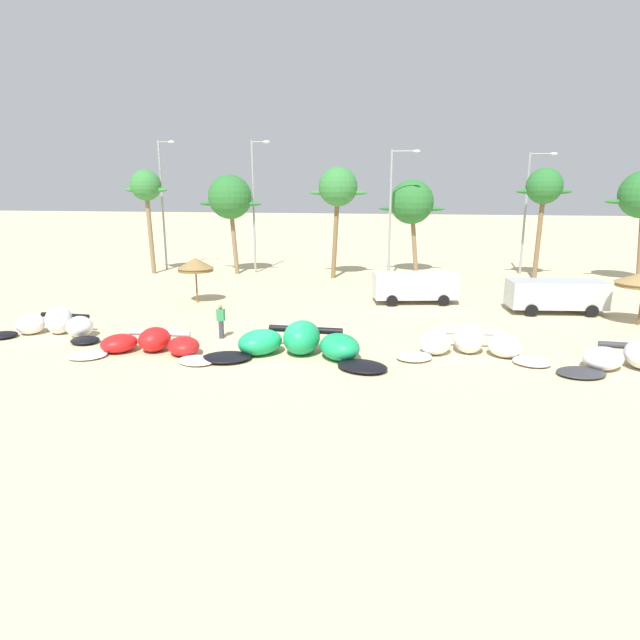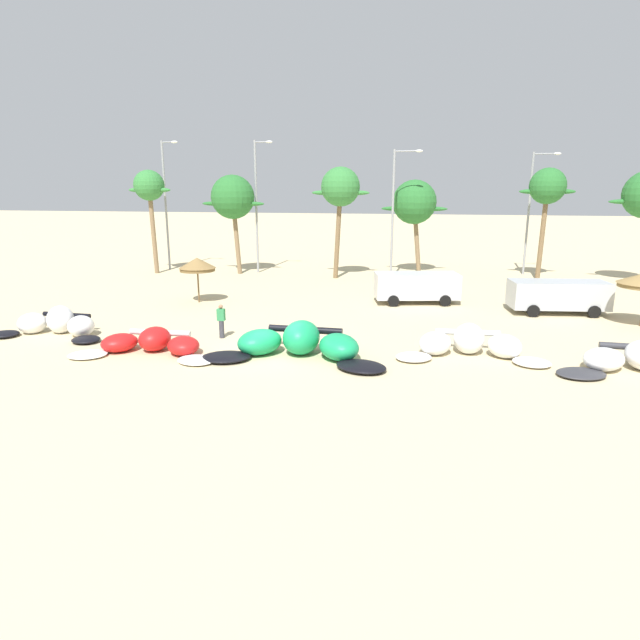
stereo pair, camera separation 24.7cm
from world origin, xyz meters
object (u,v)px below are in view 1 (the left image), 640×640
at_px(kite_left, 151,344).
at_px(palm_center_left, 412,203).
at_px(kite_left_of_center, 299,344).
at_px(kite_far_left, 55,325).
at_px(parked_van, 554,294).
at_px(lamppost_east_center, 393,208).
at_px(parked_car_second, 413,285).
at_px(lamppost_west_center, 255,202).
at_px(palm_left, 230,198).
at_px(lamppost_west, 163,200).
at_px(palm_center_right, 544,188).
at_px(lamppost_east, 528,207).
at_px(palm_leftmost, 146,188).
at_px(kite_center, 470,344).
at_px(palm_left_of_gap, 338,188).
at_px(person_near_kites, 221,321).
at_px(beach_umbrella_near_van, 195,265).

xyz_separation_m(kite_left, palm_center_left, (10.18, 24.58, 5.36)).
bearing_deg(kite_left_of_center, kite_far_left, 175.18).
xyz_separation_m(parked_van, lamppost_east_center, (-9.81, 10.09, 4.35)).
bearing_deg(parked_van, parked_car_second, 170.65).
distance_m(parked_car_second, lamppost_west_center, 17.17).
height_order(palm_left, lamppost_east_center, lamppost_east_center).
bearing_deg(lamppost_east_center, lamppost_west, 176.09).
bearing_deg(lamppost_west, kite_left_of_center, -52.60).
bearing_deg(palm_center_right, kite_far_left, -139.91).
bearing_deg(lamppost_west_center, kite_far_left, -99.52).
bearing_deg(lamppost_east, kite_left_of_center, -117.28).
xyz_separation_m(kite_left_of_center, palm_leftmost, (-17.23, 19.94, 6.36)).
bearing_deg(lamppost_west, kite_center, -40.69).
bearing_deg(kite_left_of_center, palm_center_left, 80.89).
bearing_deg(parked_car_second, palm_left_of_gap, 125.84).
bearing_deg(palm_left, parked_van, -24.32).
distance_m(palm_leftmost, lamppost_east, 30.72).
height_order(person_near_kites, palm_center_right, palm_center_right).
height_order(kite_center, palm_left_of_gap, palm_left_of_gap).
bearing_deg(palm_left_of_gap, palm_center_right, 9.04).
relative_size(palm_left, lamppost_west_center, 0.75).
height_order(palm_center_left, lamppost_west_center, lamppost_west_center).
bearing_deg(kite_left, palm_center_right, 49.75).
relative_size(parked_van, person_near_kites, 3.38).
height_order(parked_van, palm_leftmost, palm_leftmost).
bearing_deg(person_near_kites, palm_leftmost, 125.99).
height_order(kite_center, lamppost_east_center, lamppost_east_center).
height_order(palm_leftmost, lamppost_east, lamppost_east).
distance_m(palm_center_right, lamppost_west, 30.59).
relative_size(kite_left_of_center, kite_center, 1.24).
distance_m(palm_leftmost, lamppost_west, 2.46).
relative_size(kite_center, lamppost_west, 0.60).
distance_m(kite_far_left, kite_left_of_center, 12.34).
distance_m(beach_umbrella_near_van, parked_van, 21.09).
xyz_separation_m(parked_car_second, palm_left_of_gap, (-6.06, 8.39, 5.79)).
bearing_deg(person_near_kites, lamppost_east_center, 70.20).
relative_size(kite_left, palm_center_left, 0.89).
bearing_deg(palm_center_right, kite_left, -130.25).
xyz_separation_m(person_near_kites, palm_center_left, (8.08, 21.76, 4.94)).
xyz_separation_m(palm_left, lamppost_east_center, (13.06, -0.25, -0.71)).
height_order(parked_car_second, lamppost_east_center, lamppost_east_center).
height_order(beach_umbrella_near_van, person_near_kites, beach_umbrella_near_van).
relative_size(kite_left_of_center, lamppost_east_center, 0.83).
height_order(beach_umbrella_near_van, palm_center_right, palm_center_right).
bearing_deg(kite_far_left, palm_left, 85.08).
bearing_deg(parked_van, lamppost_east_center, 134.18).
bearing_deg(palm_center_right, parked_van, -96.26).
distance_m(parked_van, parked_car_second, 8.01).
xyz_separation_m(person_near_kites, lamppost_west_center, (-4.53, 19.89, 5.02)).
bearing_deg(palm_center_left, kite_left, -112.49).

